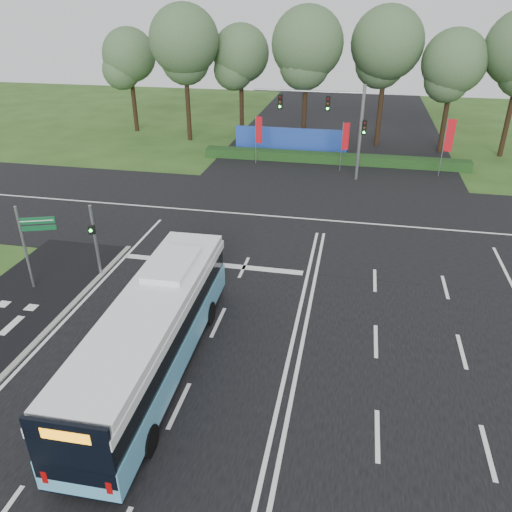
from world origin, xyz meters
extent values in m
plane|color=#2B4918|center=(0.00, 0.00, 0.00)|extent=(120.00, 120.00, 0.00)
cube|color=black|center=(0.00, 0.00, 0.02)|extent=(20.00, 120.00, 0.04)
cube|color=black|center=(0.00, 12.00, 0.03)|extent=(120.00, 14.00, 0.05)
cube|color=gray|center=(-10.10, -3.00, 0.06)|extent=(0.25, 18.00, 0.12)
cube|color=#56A3C7|center=(-4.71, -3.38, 1.04)|extent=(2.65, 11.66, 1.06)
cube|color=black|center=(-4.71, -3.38, 0.55)|extent=(2.62, 11.60, 0.29)
cube|color=black|center=(-4.71, -3.38, 2.00)|extent=(2.55, 11.48, 0.92)
cube|color=white|center=(-4.71, -3.38, 2.58)|extent=(2.65, 11.66, 0.34)
cube|color=white|center=(-4.71, -3.38, 2.92)|extent=(2.59, 11.19, 0.34)
cube|color=white|center=(-4.76, -0.96, 3.21)|extent=(1.61, 2.93, 0.24)
cube|color=black|center=(-4.60, -9.13, 2.05)|extent=(2.35, 0.17, 2.13)
cube|color=orange|center=(-4.60, -9.17, 2.73)|extent=(1.36, 0.09, 0.34)
cylinder|color=black|center=(-5.91, -0.11, 0.50)|extent=(0.29, 1.01, 1.01)
cylinder|color=black|center=(-3.65, -0.07, 0.50)|extent=(0.29, 1.01, 1.01)
cylinder|color=black|center=(-5.77, -7.08, 0.50)|extent=(0.29, 1.01, 1.01)
cylinder|color=black|center=(-3.51, -7.03, 0.50)|extent=(0.29, 1.01, 1.01)
cylinder|color=gray|center=(-10.20, 2.89, 1.87)|extent=(0.15, 0.15, 3.73)
cube|color=black|center=(-10.20, 2.71, 2.56)|extent=(0.35, 0.28, 0.43)
sphere|color=#19F233|center=(-10.20, 2.61, 2.56)|extent=(0.15, 0.15, 0.15)
cylinder|color=gray|center=(-12.75, 1.07, 2.10)|extent=(0.13, 0.13, 4.19)
cube|color=#0D4C26|center=(-12.01, 1.34, 3.46)|extent=(1.50, 0.58, 0.31)
cube|color=#0D4C26|center=(-12.01, 1.34, 3.09)|extent=(1.50, 0.58, 0.23)
cube|color=white|center=(-12.01, 1.30, 3.46)|extent=(1.39, 0.50, 0.04)
cylinder|color=gray|center=(-6.38, 23.12, 2.00)|extent=(0.06, 0.06, 4.00)
cube|color=red|center=(-6.09, 23.05, 2.84)|extent=(0.53, 0.17, 2.13)
cylinder|color=gray|center=(0.66, 22.40, 1.97)|extent=(0.06, 0.06, 3.93)
cube|color=red|center=(0.93, 22.50, 2.80)|extent=(0.51, 0.22, 2.10)
cylinder|color=gray|center=(8.27, 22.54, 2.27)|extent=(0.07, 0.07, 4.55)
cube|color=red|center=(8.61, 22.53, 3.23)|extent=(0.61, 0.06, 2.42)
cylinder|color=gray|center=(2.00, 20.50, 3.50)|extent=(0.24, 0.24, 7.00)
cylinder|color=gray|center=(-2.00, 20.50, 6.40)|extent=(8.00, 0.16, 0.16)
cube|color=black|center=(-0.50, 20.50, 5.60)|extent=(0.32, 0.28, 1.05)
cube|color=black|center=(-4.00, 20.50, 5.60)|extent=(0.32, 0.28, 1.05)
cube|color=black|center=(2.25, 20.50, 4.00)|extent=(0.32, 0.28, 1.05)
cube|color=#153714|center=(0.00, 24.50, 0.40)|extent=(22.00, 1.20, 0.80)
cube|color=#1D3D9E|center=(-4.00, 27.00, 1.10)|extent=(10.00, 0.30, 2.20)
cylinder|color=black|center=(-20.96, 32.13, 3.53)|extent=(0.44, 0.44, 7.06)
sphere|color=#3B5834|center=(-20.96, 32.13, 7.43)|extent=(5.20, 5.20, 5.20)
cylinder|color=black|center=(-14.30, 29.59, 4.29)|extent=(0.44, 0.44, 8.58)
sphere|color=#3B5834|center=(-14.30, 29.59, 9.03)|extent=(6.32, 6.32, 6.32)
cylinder|color=black|center=(-9.79, 32.77, 3.67)|extent=(0.44, 0.44, 7.34)
sphere|color=#3B5834|center=(-9.79, 32.77, 7.73)|extent=(5.41, 5.41, 5.41)
cylinder|color=black|center=(-3.16, 29.61, 4.24)|extent=(0.44, 0.44, 8.48)
sphere|color=#3B5834|center=(-3.16, 29.61, 8.93)|extent=(6.25, 6.25, 6.25)
cylinder|color=black|center=(3.61, 31.04, 4.25)|extent=(0.44, 0.44, 8.50)
sphere|color=#3B5834|center=(3.61, 31.04, 8.94)|extent=(6.26, 6.26, 6.26)
cylinder|color=black|center=(9.19, 29.86, 3.65)|extent=(0.44, 0.44, 7.30)
sphere|color=#3B5834|center=(9.19, 29.86, 7.68)|extent=(5.38, 5.38, 5.38)
cylinder|color=black|center=(14.28, 29.62, 4.20)|extent=(0.44, 0.44, 8.40)
camera|label=1|loc=(1.81, -16.95, 12.35)|focal=35.00mm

